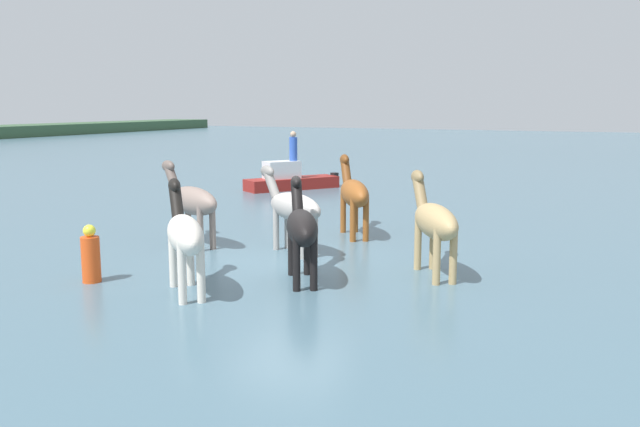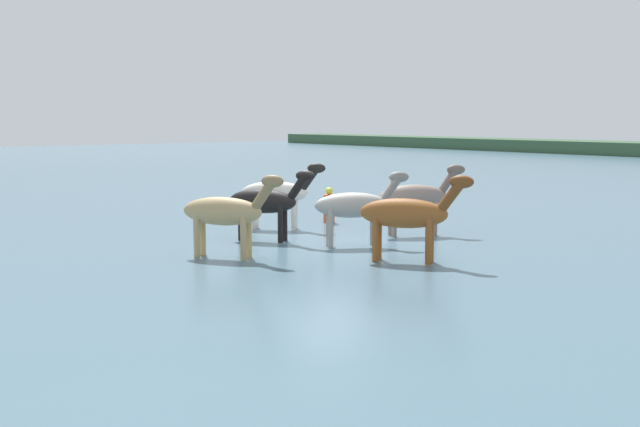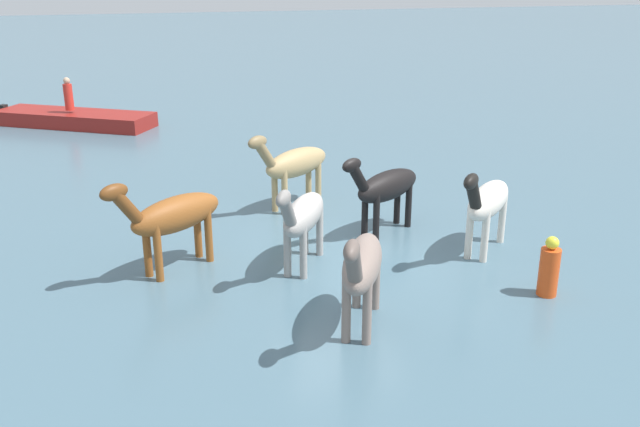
% 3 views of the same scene
% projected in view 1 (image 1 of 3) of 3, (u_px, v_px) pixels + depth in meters
% --- Properties ---
extents(ground_plane, '(155.38, 155.38, 0.00)m').
position_uv_depth(ground_plane, '(288.00, 261.00, 14.79)').
color(ground_plane, '#476675').
extents(horse_dark_mare, '(2.43, 1.84, 2.07)m').
position_uv_depth(horse_dark_mare, '(354.00, 193.00, 17.42)').
color(horse_dark_mare, brown).
rests_on(horse_dark_mare, ground_plane).
extents(horse_pinto_flank, '(1.62, 2.36, 1.96)m').
position_uv_depth(horse_pinto_flank, '(293.00, 207.00, 15.46)').
color(horse_pinto_flank, '#9E9993').
rests_on(horse_pinto_flank, ground_plane).
extents(horse_dun_straggler, '(2.34, 1.67, 1.96)m').
position_uv_depth(horse_dun_straggler, '(301.00, 227.00, 12.93)').
color(horse_dun_straggler, black).
rests_on(horse_dun_straggler, ground_plane).
extents(horse_mid_herd, '(2.40, 1.79, 2.03)m').
position_uv_depth(horse_mid_herd, '(434.00, 221.00, 13.38)').
color(horse_mid_herd, tan).
rests_on(horse_mid_herd, ground_plane).
extents(horse_rear_stallion, '(2.12, 2.09, 2.00)m').
position_uv_depth(horse_rear_stallion, '(184.00, 234.00, 12.12)').
color(horse_rear_stallion, silver).
rests_on(horse_rear_stallion, ground_plane).
extents(horse_lead, '(1.51, 2.50, 2.02)m').
position_uv_depth(horse_lead, '(192.00, 201.00, 16.25)').
color(horse_lead, gray).
rests_on(horse_lead, ground_plane).
extents(boat_launch_far, '(3.85, 3.10, 1.32)m').
position_uv_depth(boat_launch_far, '(290.00, 182.00, 27.21)').
color(boat_launch_far, maroon).
rests_on(boat_launch_far, ground_plane).
extents(person_helmsman_aft, '(0.32, 0.32, 1.19)m').
position_uv_depth(person_helmsman_aft, '(293.00, 147.00, 26.98)').
color(person_helmsman_aft, '#2D51B2').
rests_on(person_helmsman_aft, boat_launch_far).
extents(buoy_channel_marker, '(0.36, 0.36, 1.14)m').
position_uv_depth(buoy_channel_marker, '(91.00, 256.00, 12.98)').
color(buoy_channel_marker, '#E54C19').
rests_on(buoy_channel_marker, ground_plane).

